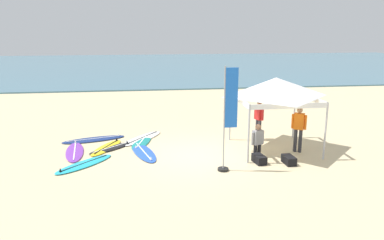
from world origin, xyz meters
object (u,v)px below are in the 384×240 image
object	(u,v)px
surfboard_black	(111,148)
person_red	(259,117)
canopy_tent	(276,87)
surfboard_cyan	(84,164)
surfboard_purple	(75,152)
person_orange	(299,126)
surfboard_yellow	(106,147)
gear_bag_near_tent	(289,160)
gear_bag_by_pole	(259,159)
person_grey	(258,139)
surfboard_teal	(142,142)
surfboard_blue	(143,152)
surfboard_white	(142,138)
surfboard_navy	(94,139)
banner_flag	(228,124)

from	to	relation	value
surfboard_black	person_red	bearing A→B (deg)	3.98
canopy_tent	surfboard_cyan	xyz separation A→B (m)	(-6.94, -0.85, -2.35)
surfboard_purple	person_orange	distance (m)	8.38
canopy_tent	surfboard_black	world-z (taller)	canopy_tent
surfboard_yellow	gear_bag_near_tent	bearing A→B (deg)	-21.84
surfboard_black	gear_bag_by_pole	size ratio (longest dim) A/B	2.92
surfboard_yellow	surfboard_black	bearing A→B (deg)	-33.95
person_grey	surfboard_teal	bearing A→B (deg)	152.02
surfboard_blue	surfboard_purple	bearing A→B (deg)	171.54
surfboard_black	person_grey	distance (m)	5.57
surfboard_white	surfboard_black	xyz separation A→B (m)	(-1.21, -1.18, 0.00)
person_orange	surfboard_navy	bearing A→B (deg)	161.94
surfboard_white	gear_bag_near_tent	bearing A→B (deg)	-36.00
surfboard_navy	surfboard_teal	xyz separation A→B (m)	(1.96, -0.59, 0.00)
person_orange	surfboard_black	bearing A→B (deg)	169.92
surfboard_navy	person_red	distance (m)	6.86
surfboard_white	surfboard_teal	size ratio (longest dim) A/B	1.01
surfboard_cyan	surfboard_purple	bearing A→B (deg)	111.42
surfboard_blue	surfboard_black	distance (m)	1.39
canopy_tent	surfboard_yellow	bearing A→B (deg)	172.10
canopy_tent	gear_bag_by_pole	world-z (taller)	canopy_tent
surfboard_yellow	banner_flag	xyz separation A→B (m)	(4.10, -2.85, 1.54)
surfboard_blue	gear_bag_near_tent	xyz separation A→B (m)	(4.93, -1.81, 0.10)
surfboard_black	surfboard_cyan	bearing A→B (deg)	-115.19
surfboard_white	surfboard_yellow	distance (m)	1.74
surfboard_navy	person_orange	bearing A→B (deg)	-18.06
surfboard_black	gear_bag_near_tent	world-z (taller)	gear_bag_near_tent
person_red	gear_bag_near_tent	world-z (taller)	person_red
banner_flag	surfboard_yellow	bearing A→B (deg)	145.22
person_grey	banner_flag	bearing A→B (deg)	-138.92
surfboard_navy	person_red	xyz separation A→B (m)	(6.74, -0.87, 0.95)
canopy_tent	surfboard_purple	xyz separation A→B (m)	(-7.48, 0.53, -2.35)
surfboard_navy	gear_bag_near_tent	size ratio (longest dim) A/B	4.40
surfboard_yellow	canopy_tent	bearing A→B (deg)	-7.90
person_red	surfboard_black	bearing A→B (deg)	-176.02
surfboard_white	surfboard_teal	bearing A→B (deg)	-93.22
surfboard_white	surfboard_purple	size ratio (longest dim) A/B	0.96
gear_bag_by_pole	gear_bag_near_tent	bearing A→B (deg)	-12.28
surfboard_teal	surfboard_black	world-z (taller)	same
surfboard_blue	person_red	size ratio (longest dim) A/B	1.50
surfboard_navy	gear_bag_by_pole	world-z (taller)	gear_bag_by_pole
surfboard_black	surfboard_yellow	xyz separation A→B (m)	(-0.17, 0.12, -0.00)
surfboard_purple	surfboard_teal	size ratio (longest dim) A/B	1.04
surfboard_purple	surfboard_teal	world-z (taller)	same
surfboard_yellow	person_grey	size ratio (longest dim) A/B	1.78
surfboard_blue	person_orange	bearing A→B (deg)	-6.19
surfboard_navy	gear_bag_by_pole	size ratio (longest dim) A/B	4.40
surfboard_cyan	gear_bag_near_tent	size ratio (longest dim) A/B	3.55
surfboard_black	person_orange	size ratio (longest dim) A/B	1.03
surfboard_navy	person_red	size ratio (longest dim) A/B	1.55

